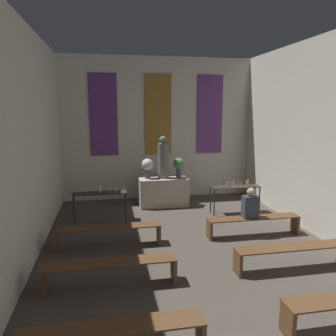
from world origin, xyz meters
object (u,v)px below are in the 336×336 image
(pew_back_right, at_px, (253,222))
(candle_rack_right, at_px, (235,190))
(pew_third_left, at_px, (111,268))
(candle_rack_left, at_px, (100,196))
(pew_third_right, at_px, (293,252))
(pew_second_left, at_px, (113,335))
(flower_vase_right, at_px, (179,165))
(person_seated, at_px, (250,205))
(flower_vase_left, at_px, (147,166))
(pew_back_left, at_px, (110,231))
(statue, at_px, (163,159))
(altar, at_px, (163,192))

(pew_back_right, bearing_deg, candle_rack_right, 82.51)
(candle_rack_right, height_order, pew_third_left, candle_rack_right)
(candle_rack_left, height_order, pew_third_right, candle_rack_left)
(pew_back_right, bearing_deg, pew_second_left, -134.91)
(candle_rack_right, xyz_separation_m, pew_third_right, (-0.23, -3.41, -0.34))
(flower_vase_right, relative_size, person_seated, 0.85)
(flower_vase_left, xyz_separation_m, candle_rack_right, (2.39, -1.13, -0.58))
(pew_second_left, distance_m, pew_back_right, 4.76)
(candle_rack_left, xyz_separation_m, pew_second_left, (0.23, -5.10, -0.34))
(candle_rack_left, xyz_separation_m, pew_third_left, (0.23, -3.41, -0.34))
(candle_rack_right, distance_m, pew_back_left, 3.99)
(candle_rack_left, height_order, pew_back_left, candle_rack_left)
(pew_third_right, distance_m, pew_back_left, 3.76)
(candle_rack_left, distance_m, pew_third_right, 4.96)
(candle_rack_right, bearing_deg, pew_back_right, -97.49)
(statue, height_order, flower_vase_left, statue)
(statue, height_order, pew_third_left, statue)
(candle_rack_left, bearing_deg, pew_third_right, -43.52)
(altar, relative_size, candle_rack_right, 1.06)
(altar, relative_size, pew_third_right, 0.67)
(pew_back_right, bearing_deg, pew_third_right, -90.00)
(flower_vase_right, xyz_separation_m, person_seated, (1.10, -2.85, -0.49))
(statue, xyz_separation_m, candle_rack_left, (-1.91, -1.13, -0.79))
(pew_back_left, xyz_separation_m, person_seated, (3.27, -0.00, 0.43))
(statue, xyz_separation_m, flower_vase_right, (0.49, 0.00, -0.20))
(candle_rack_left, distance_m, person_seated, 3.89)
(pew_back_right, bearing_deg, pew_back_left, 180.00)
(candle_rack_left, height_order, pew_third_left, candle_rack_left)
(flower_vase_left, distance_m, pew_third_right, 5.11)
(altar, distance_m, pew_second_left, 6.45)
(altar, height_order, candle_rack_left, candle_rack_left)
(flower_vase_left, height_order, candle_rack_left, flower_vase_left)
(pew_third_right, bearing_deg, flower_vase_right, 104.77)
(pew_third_right, xyz_separation_m, pew_back_right, (0.00, 1.69, 0.00))
(statue, bearing_deg, candle_rack_right, -30.62)
(flower_vase_right, xyz_separation_m, pew_back_right, (1.20, -2.85, -0.92))
(altar, relative_size, statue, 1.16)
(flower_vase_left, relative_size, candle_rack_right, 0.43)
(pew_back_left, height_order, pew_back_right, same)
(candle_rack_left, height_order, pew_back_right, candle_rack_left)
(statue, xyz_separation_m, pew_third_left, (-1.68, -4.53, -1.13))
(flower_vase_right, xyz_separation_m, pew_third_left, (-2.17, -4.53, -0.92))
(flower_vase_left, height_order, pew_second_left, flower_vase_left)
(pew_third_left, bearing_deg, altar, 69.65)
(statue, distance_m, pew_third_left, 4.97)
(altar, distance_m, pew_back_left, 3.31)
(candle_rack_left, relative_size, candle_rack_right, 1.00)
(flower_vase_left, height_order, flower_vase_right, same)
(pew_third_right, relative_size, pew_back_right, 1.00)
(pew_second_left, xyz_separation_m, person_seated, (3.27, 3.37, 0.43))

